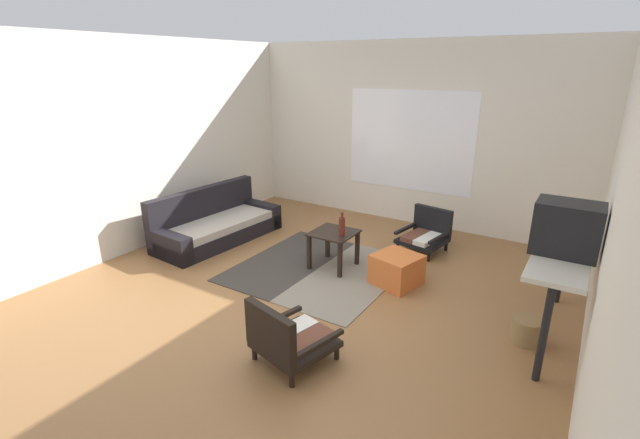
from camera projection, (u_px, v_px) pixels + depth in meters
The scene contains 15 objects.
ground_plane at pixel (295, 300), 4.71m from camera, with size 7.80×7.80×0.00m, color olive.
far_wall_with_window at pixel (411, 135), 6.71m from camera, with size 5.60×0.13×2.70m.
side_wall_right at pixel (623, 214), 3.17m from camera, with size 0.12×6.60×2.70m, color silver.
side_wall_left at pixel (140, 145), 5.85m from camera, with size 0.12×6.60×2.70m, color silver.
area_rug at pixel (318, 269), 5.43m from camera, with size 1.82×1.89×0.01m.
couch at pixel (215, 225), 6.29m from camera, with size 0.86×1.87×0.72m.
coffee_table at pixel (334, 240), 5.38m from camera, with size 0.51×0.51×0.46m.
armchair_by_window at pixel (426, 233), 5.93m from camera, with size 0.63×0.64×0.55m.
armchair_striped_foreground at pixel (288, 338), 3.65m from camera, with size 0.69×0.70×0.57m.
ottoman_orange at pixel (397, 270), 5.02m from camera, with size 0.47×0.47×0.35m, color #D1662D.
console_shelf at pixel (562, 258), 3.86m from camera, with size 0.43×1.57×0.87m.
crt_television at pixel (567, 228), 3.65m from camera, with size 0.50×0.35×0.44m.
clay_vase at pixel (570, 224), 4.02m from camera, with size 0.18×0.18×0.32m.
glass_bottle at pixel (342, 226), 5.19m from camera, with size 0.07×0.07×0.28m.
wicker_basket at pixel (526, 331), 3.97m from camera, with size 0.26×0.26×0.23m, color olive.
Camera 1 is at (2.45, -3.39, 2.35)m, focal length 25.13 mm.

